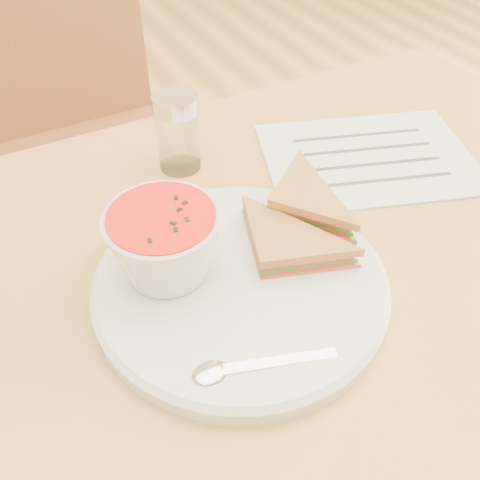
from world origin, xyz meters
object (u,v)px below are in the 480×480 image
soup_bowl (165,247)px  plate (240,285)px  condiment_shaker (178,133)px  dining_table (272,426)px  chair_far (86,168)px

soup_bowl → plate: bearing=-33.9°
condiment_shaker → plate: bearing=-97.7°
plate → condiment_shaker: (0.03, 0.23, 0.04)m
plate → soup_bowl: 0.09m
plate → condiment_shaker: size_ratio=2.94×
dining_table → plate: (-0.06, -0.01, 0.38)m
soup_bowl → condiment_shaker: size_ratio=1.10×
dining_table → plate: 0.39m
dining_table → chair_far: bearing=98.3°
plate → condiment_shaker: 0.23m
dining_table → chair_far: 0.65m
soup_bowl → condiment_shaker: condiment_shaker is taller
chair_far → condiment_shaker: (0.06, -0.42, 0.31)m
dining_table → plate: plate is taller
dining_table → condiment_shaker: 0.48m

